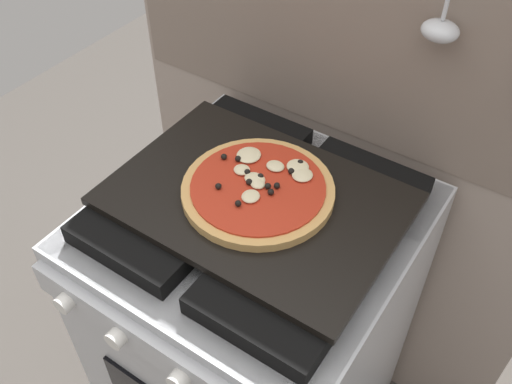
# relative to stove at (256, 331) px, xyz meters

# --- Properties ---
(kitchen_backsplash) EXTENTS (1.10, 0.09, 1.55)m
(kitchen_backsplash) POSITION_rel_stove_xyz_m (0.00, 0.34, 0.34)
(kitchen_backsplash) COLOR gray
(kitchen_backsplash) RESTS_ON ground_plane
(stove) EXTENTS (0.60, 0.64, 0.90)m
(stove) POSITION_rel_stove_xyz_m (0.00, 0.00, 0.00)
(stove) COLOR #B7BABF
(stove) RESTS_ON ground_plane
(baking_tray) EXTENTS (0.54, 0.38, 0.02)m
(baking_tray) POSITION_rel_stove_xyz_m (0.00, 0.00, 0.46)
(baking_tray) COLOR black
(baking_tray) RESTS_ON stove
(pizza_left) EXTENTS (0.29, 0.29, 0.03)m
(pizza_left) POSITION_rel_stove_xyz_m (-0.00, 0.01, 0.48)
(pizza_left) COLOR tan
(pizza_left) RESTS_ON baking_tray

